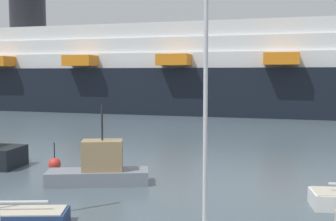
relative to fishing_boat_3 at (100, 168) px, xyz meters
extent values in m
cylinder|color=silver|center=(6.70, -7.81, 4.22)|extent=(0.12, 0.12, 8.91)
cylinder|color=silver|center=(-0.64, -6.15, 0.09)|extent=(2.32, 0.76, 0.10)
cube|color=gray|center=(-0.10, -0.03, -0.45)|extent=(5.36, 3.11, 0.71)
cube|color=#A3845B|center=(0.15, 0.05, 0.68)|extent=(2.30, 1.76, 1.54)
cylinder|color=#262626|center=(0.15, 0.05, 2.35)|extent=(0.10, 0.10, 1.80)
sphere|color=red|center=(-3.81, 2.17, -0.45)|extent=(0.72, 0.72, 0.72)
cylinder|color=black|center=(-3.81, 2.17, 0.37)|extent=(0.06, 0.06, 0.92)
cube|color=black|center=(-10.72, 42.20, 2.38)|extent=(116.37, 19.56, 6.38)
cube|color=white|center=(-10.72, 42.20, 6.61)|extent=(107.04, 17.34, 2.09)
cube|color=white|center=(-10.72, 42.20, 8.70)|extent=(100.62, 16.30, 2.09)
cube|color=white|center=(-10.72, 42.20, 10.79)|extent=(94.19, 15.26, 2.09)
cube|color=orange|center=(-17.72, 33.95, 6.61)|extent=(4.27, 3.37, 1.46)
cube|color=orange|center=(-4.20, 33.56, 6.61)|extent=(4.27, 3.37, 1.46)
cube|color=orange|center=(9.32, 33.18, 6.61)|extent=(4.27, 3.37, 1.46)
cylinder|color=black|center=(-31.58, 42.80, 14.73)|extent=(5.84, 5.84, 5.80)
camera|label=1|loc=(8.55, -19.21, 4.84)|focal=44.19mm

